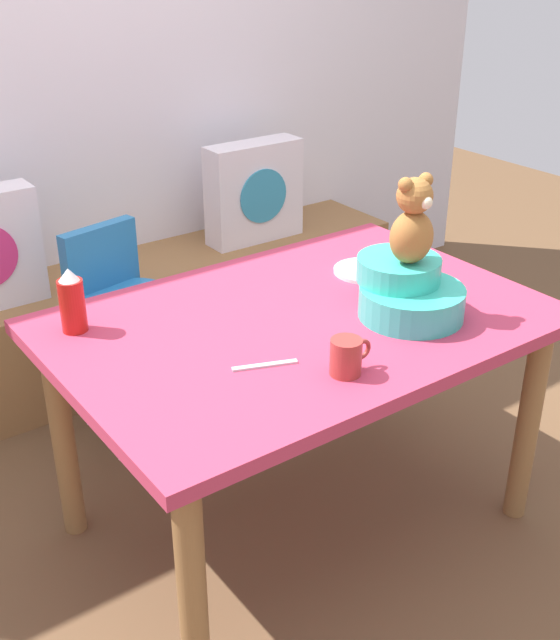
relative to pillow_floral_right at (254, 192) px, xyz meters
name	(u,v)px	position (x,y,z in m)	size (l,w,h in m)	color
ground_plane	(298,519)	(-0.66, -1.21, -0.68)	(8.00, 8.00, 0.00)	brown
back_wall	(71,50)	(-0.66, 0.29, 0.62)	(4.40, 0.10, 2.60)	silver
window_bench	(125,320)	(-0.66, 0.02, -0.45)	(2.60, 0.44, 0.46)	olive
pillow_floral_right	(254,192)	(0.00, 0.00, 0.00)	(0.44, 0.15, 0.44)	silver
dining_table	(300,347)	(-0.66, -1.21, -0.04)	(1.39, 0.96, 0.74)	#B73351
highchair	(126,305)	(-0.84, -0.42, -0.16)	(0.38, 0.50, 0.79)	#2672B2
infant_seat_teal	(407,291)	(-0.40, -1.37, 0.13)	(0.30, 0.33, 0.16)	#35BFAB
teddy_bear	(413,222)	(-0.40, -1.37, 0.34)	(0.13, 0.12, 0.25)	#A06731
ketchup_bottle	(72,302)	(-1.21, -0.91, 0.15)	(0.07, 0.07, 0.18)	red
coffee_mug	(347,357)	(-0.76, -1.52, 0.11)	(0.12, 0.08, 0.09)	#9E332D
dinner_plate_near	(365,271)	(-0.30, -1.07, 0.07)	(0.20, 0.20, 0.01)	white
table_fork	(265,365)	(-0.90, -1.38, 0.06)	(0.02, 0.17, 0.01)	silver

